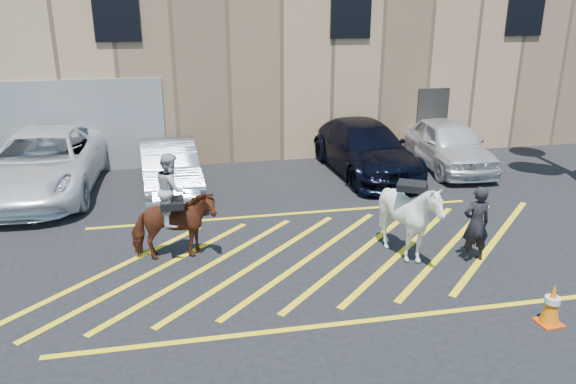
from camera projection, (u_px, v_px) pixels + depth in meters
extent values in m
plane|color=black|center=(306.00, 252.00, 11.86)|extent=(90.00, 90.00, 0.00)
imported|color=white|center=(44.00, 163.00, 15.22)|extent=(3.03, 6.12, 1.67)
imported|color=#9CA0AA|center=(169.00, 168.00, 15.22)|extent=(1.81, 4.32, 1.39)
imported|color=black|center=(365.00, 148.00, 16.98)|extent=(2.42, 5.33, 1.51)
imported|color=silver|center=(448.00, 144.00, 17.47)|extent=(2.07, 4.50, 1.50)
imported|color=black|center=(476.00, 224.00, 11.26)|extent=(0.59, 0.39, 1.58)
cube|color=tan|center=(237.00, 40.00, 21.80)|extent=(32.00, 10.00, 7.00)
cube|color=black|center=(116.00, 15.00, 16.03)|extent=(1.30, 0.08, 1.50)
cube|color=black|center=(351.00, 13.00, 17.33)|extent=(1.30, 0.08, 1.50)
cube|color=black|center=(526.00, 12.00, 18.45)|extent=(1.30, 0.08, 1.50)
cube|color=#38332D|center=(432.00, 121.00, 19.05)|extent=(1.10, 0.08, 2.20)
cube|color=yellow|center=(97.00, 277.00, 10.80)|extent=(4.20, 4.20, 0.01)
cube|color=yellow|center=(153.00, 272.00, 11.00)|extent=(4.20, 4.20, 0.01)
cube|color=yellow|center=(207.00, 267.00, 11.19)|extent=(4.20, 4.20, 0.01)
cube|color=yellow|center=(259.00, 262.00, 11.39)|extent=(4.20, 4.20, 0.01)
cube|color=yellow|center=(309.00, 258.00, 11.58)|extent=(4.20, 4.20, 0.01)
cube|color=yellow|center=(358.00, 253.00, 11.78)|extent=(4.20, 4.20, 0.01)
cube|color=yellow|center=(405.00, 249.00, 11.98)|extent=(4.20, 4.20, 0.01)
cube|color=yellow|center=(450.00, 245.00, 12.17)|extent=(4.20, 4.20, 0.01)
cube|color=yellow|center=(494.00, 241.00, 12.37)|extent=(4.20, 4.20, 0.01)
cube|color=yellow|center=(286.00, 214.00, 13.90)|extent=(9.50, 0.12, 0.01)
cube|color=yellow|center=(344.00, 323.00, 9.27)|extent=(9.50, 0.12, 0.01)
imported|color=#5A2515|center=(174.00, 226.00, 11.34)|extent=(1.71, 0.81, 1.43)
imported|color=#A2A4AD|center=(171.00, 189.00, 11.08)|extent=(0.57, 0.72, 1.46)
cube|color=black|center=(172.00, 203.00, 11.18)|extent=(0.47, 0.57, 0.14)
imported|color=silver|center=(409.00, 218.00, 11.31)|extent=(2.01, 2.08, 1.76)
cube|color=black|center=(412.00, 186.00, 11.08)|extent=(0.71, 0.67, 0.14)
cube|color=#E73A09|center=(549.00, 323.00, 9.27)|extent=(0.40, 0.40, 0.03)
cone|color=orange|center=(552.00, 303.00, 9.15)|extent=(0.32, 0.32, 0.70)
cylinder|color=silver|center=(553.00, 300.00, 9.13)|extent=(0.25, 0.25, 0.10)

